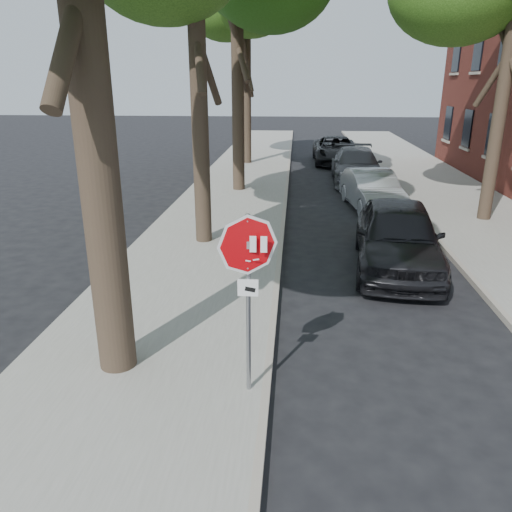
% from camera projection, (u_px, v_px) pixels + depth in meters
% --- Properties ---
extents(ground, '(120.00, 120.00, 0.00)m').
position_uv_depth(ground, '(297.00, 398.00, 7.20)').
color(ground, black).
rests_on(ground, ground).
extents(sidewalk_left, '(4.00, 55.00, 0.12)m').
position_uv_depth(sidewalk_left, '(230.00, 201.00, 18.65)').
color(sidewalk_left, gray).
rests_on(sidewalk_left, ground).
extents(sidewalk_right, '(4.00, 55.00, 0.12)m').
position_uv_depth(sidewalk_right, '(464.00, 206.00, 18.02)').
color(sidewalk_right, gray).
rests_on(sidewalk_right, ground).
extents(curb_left, '(0.12, 55.00, 0.13)m').
position_uv_depth(curb_left, '(285.00, 202.00, 18.49)').
color(curb_left, '#9E9384').
rests_on(curb_left, ground).
extents(curb_right, '(0.12, 55.00, 0.13)m').
position_uv_depth(curb_right, '(406.00, 204.00, 18.17)').
color(curb_right, '#9E9384').
rests_on(curb_right, ground).
extents(stop_sign, '(0.76, 0.34, 2.61)m').
position_uv_depth(stop_sign, '(248.00, 271.00, 6.58)').
color(stop_sign, gray).
rests_on(stop_sign, sidewalk_left).
extents(tree_far, '(5.29, 4.91, 9.33)m').
position_uv_depth(tree_far, '(247.00, 19.00, 24.85)').
color(tree_far, black).
rests_on(tree_far, sidewalk_left).
extents(car_a, '(2.43, 4.99, 1.64)m').
position_uv_depth(car_a, '(398.00, 236.00, 11.91)').
color(car_a, black).
rests_on(car_a, ground).
extents(car_b, '(1.99, 4.32, 1.37)m').
position_uv_depth(car_b, '(372.00, 190.00, 17.53)').
color(car_b, '#A1A4A9').
rests_on(car_b, ground).
extents(car_c, '(2.24, 5.21, 1.50)m').
position_uv_depth(car_c, '(356.00, 166.00, 22.17)').
color(car_c, '#454649').
rests_on(car_c, ground).
extents(car_d, '(2.42, 5.19, 1.44)m').
position_uv_depth(car_d, '(336.00, 150.00, 27.37)').
color(car_d, black).
rests_on(car_d, ground).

